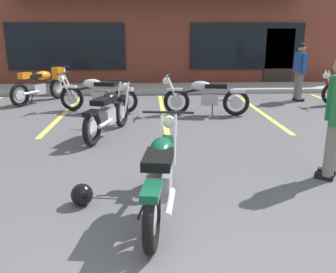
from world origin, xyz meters
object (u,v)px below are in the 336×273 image
at_px(motorcycle_silver_naked, 97,94).
at_px(motorcycle_cream_vintage, 42,84).
at_px(motorcycle_blue_standard, 205,96).
at_px(motorcycle_red_sportbike, 108,112).
at_px(person_in_shorts_foreground, 300,68).
at_px(motorcycle_foreground_classic, 161,174).
at_px(helmet_on_pavement, 82,195).

height_order(motorcycle_silver_naked, motorcycle_cream_vintage, same).
xyz_separation_m(motorcycle_blue_standard, motorcycle_cream_vintage, (-4.42, 2.00, 0.07)).
height_order(motorcycle_red_sportbike, person_in_shorts_foreground, person_in_shorts_foreground).
bearing_deg(motorcycle_silver_naked, motorcycle_blue_standard, -11.10).
distance_m(motorcycle_red_sportbike, motorcycle_blue_standard, 2.74).
bearing_deg(motorcycle_cream_vintage, motorcycle_silver_naked, -40.08).
bearing_deg(motorcycle_silver_naked, motorcycle_red_sportbike, -76.99).
bearing_deg(motorcycle_cream_vintage, motorcycle_red_sportbike, -58.48).
xyz_separation_m(motorcycle_foreground_classic, motorcycle_silver_naked, (-1.42, 5.50, 0.00)).
xyz_separation_m(motorcycle_silver_naked, motorcycle_blue_standard, (2.67, -0.52, 0.00)).
distance_m(motorcycle_blue_standard, helmet_on_pavement, 5.21).
xyz_separation_m(motorcycle_foreground_classic, motorcycle_red_sportbike, (-0.91, 3.27, 0.00)).
height_order(motorcycle_silver_naked, person_in_shorts_foreground, person_in_shorts_foreground).
bearing_deg(motorcycle_red_sportbike, motorcycle_foreground_classic, -74.48).
bearing_deg(motorcycle_blue_standard, person_in_shorts_foreground, 30.47).
bearing_deg(motorcycle_red_sportbike, motorcycle_silver_naked, 103.01).
bearing_deg(helmet_on_pavement, motorcycle_foreground_classic, -14.73).
bearing_deg(person_in_shorts_foreground, helmet_on_pavement, -128.46).
height_order(motorcycle_red_sportbike, helmet_on_pavement, motorcycle_red_sportbike).
relative_size(motorcycle_silver_naked, helmet_on_pavement, 7.95).
height_order(motorcycle_foreground_classic, person_in_shorts_foreground, person_in_shorts_foreground).
height_order(motorcycle_foreground_classic, helmet_on_pavement, motorcycle_foreground_classic).
distance_m(motorcycle_silver_naked, motorcycle_blue_standard, 2.72).
bearing_deg(motorcycle_foreground_classic, person_in_shorts_foreground, 57.76).
relative_size(motorcycle_red_sportbike, person_in_shorts_foreground, 1.23).
distance_m(motorcycle_foreground_classic, motorcycle_red_sportbike, 3.40).
bearing_deg(motorcycle_foreground_classic, helmet_on_pavement, 165.27).
height_order(motorcycle_foreground_classic, motorcycle_red_sportbike, same).
distance_m(motorcycle_cream_vintage, helmet_on_pavement, 7.12).
bearing_deg(motorcycle_foreground_classic, motorcycle_silver_naked, 104.51).
relative_size(motorcycle_red_sportbike, motorcycle_blue_standard, 0.98).
bearing_deg(person_in_shorts_foreground, motorcycle_red_sportbike, -146.07).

